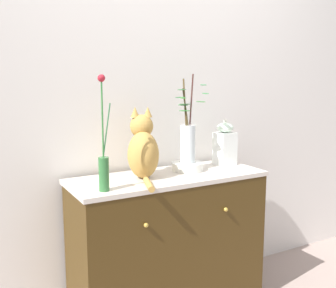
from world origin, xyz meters
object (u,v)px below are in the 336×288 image
object	(u,v)px
vase_slim_green	(104,163)
vase_glass_clear	(188,139)
sideboard	(168,243)
jar_lidded_porcelain	(225,144)
cat_sitting	(143,149)
bowl_porcelain	(187,166)

from	to	relation	value
vase_slim_green	vase_glass_clear	world-z (taller)	vase_glass_clear
sideboard	vase_slim_green	distance (m)	0.71
vase_glass_clear	jar_lidded_porcelain	bearing A→B (deg)	5.01
vase_slim_green	jar_lidded_porcelain	distance (m)	0.90
cat_sitting	sideboard	bearing A→B (deg)	-10.20
bowl_porcelain	vase_glass_clear	bearing A→B (deg)	-92.77
bowl_porcelain	vase_slim_green	bearing A→B (deg)	-164.02
sideboard	bowl_porcelain	world-z (taller)	bowl_porcelain
bowl_porcelain	vase_glass_clear	distance (m)	0.16
sideboard	jar_lidded_porcelain	distance (m)	0.70
sideboard	cat_sitting	xyz separation A→B (m)	(-0.14, 0.03, 0.57)
sideboard	bowl_porcelain	bearing A→B (deg)	16.25
vase_slim_green	sideboard	bearing A→B (deg)	15.88
bowl_porcelain	jar_lidded_porcelain	world-z (taller)	jar_lidded_porcelain
bowl_porcelain	jar_lidded_porcelain	distance (m)	0.31
sideboard	jar_lidded_porcelain	world-z (taller)	jar_lidded_porcelain
vase_slim_green	bowl_porcelain	world-z (taller)	vase_slim_green
sideboard	vase_glass_clear	size ratio (longest dim) A/B	2.17
vase_slim_green	jar_lidded_porcelain	size ratio (longest dim) A/B	1.95
bowl_porcelain	vase_glass_clear	world-z (taller)	vase_glass_clear
cat_sitting	vase_glass_clear	bearing A→B (deg)	3.63
jar_lidded_porcelain	vase_glass_clear	bearing A→B (deg)	-174.99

